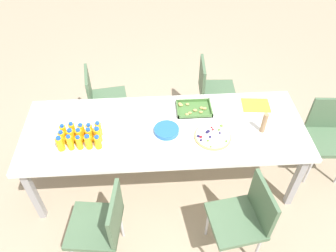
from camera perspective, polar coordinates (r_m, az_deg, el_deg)
The scene contains 28 objects.
ground_plane at distance 3.46m, azimuth -0.50°, elevation -8.97°, with size 12.00×12.00×0.00m, color tan.
party_table at distance 2.94m, azimuth -0.58°, elevation -1.15°, with size 2.51×0.89×0.73m.
chair_near_right at distance 2.71m, azimuth 13.24°, elevation -15.04°, with size 0.45×0.45×0.83m.
chair_end at distance 3.55m, azimuth 26.08°, elevation -1.00°, with size 0.43×0.43×0.83m.
chair_far_left at distance 3.66m, azimuth -11.45°, elevation 4.92°, with size 0.45×0.45×0.83m.
chair_near_left at distance 2.66m, azimuth -11.36°, elevation -16.29°, with size 0.45×0.45×0.83m.
chair_far_right at distance 3.74m, azimuth 7.61°, elevation 6.57°, with size 0.42×0.42×0.83m.
juice_bottle_0 at distance 2.83m, azimuth -18.28°, elevation -2.95°, with size 0.06×0.06×0.14m.
juice_bottle_1 at distance 2.81m, azimuth -16.70°, elevation -2.79°, with size 0.05×0.05×0.15m.
juice_bottle_2 at distance 2.80m, azimuth -15.21°, elevation -2.82°, with size 0.05×0.05×0.14m.
juice_bottle_3 at distance 2.78m, azimuth -13.72°, elevation -2.71°, with size 0.06×0.06×0.14m.
juice_bottle_4 at distance 2.77m, azimuth -12.11°, elevation -2.77°, with size 0.06×0.06×0.13m.
juice_bottle_5 at distance 2.88m, azimuth -17.94°, elevation -1.95°, with size 0.06×0.06×0.13m.
juice_bottle_6 at distance 2.86m, azimuth -16.52°, elevation -1.72°, with size 0.06×0.06×0.15m.
juice_bottle_7 at distance 2.84m, azimuth -15.15°, elevation -1.66°, with size 0.06×0.06×0.15m.
juice_bottle_8 at distance 2.83m, azimuth -13.54°, elevation -1.59°, with size 0.06×0.06×0.14m.
juice_bottle_9 at distance 2.81m, azimuth -12.12°, elevation -1.49°, with size 0.06×0.06×0.15m.
juice_bottle_10 at distance 2.93m, azimuth -17.73°, elevation -0.87°, with size 0.05×0.05×0.13m.
juice_bottle_11 at distance 2.91m, azimuth -16.30°, elevation -0.64°, with size 0.05×0.05×0.15m.
juice_bottle_12 at distance 2.89m, azimuth -14.81°, elevation -0.76°, with size 0.05×0.05×0.14m.
juice_bottle_13 at distance 2.88m, azimuth -13.49°, elevation -0.71°, with size 0.06×0.06×0.13m.
juice_bottle_14 at distance 2.86m, azimuth -12.00°, elevation -0.50°, with size 0.05×0.05×0.15m.
fruit_pizza at distance 2.84m, azimuth 7.76°, elevation -1.77°, with size 0.32×0.32×0.05m.
snack_tray at distance 3.08m, azimuth 4.50°, elevation 2.98°, with size 0.33×0.24×0.03m.
plate_stack at distance 2.86m, azimuth -0.26°, elevation -0.75°, with size 0.22×0.22×0.04m.
napkin_stack at distance 3.04m, azimuth -8.51°, elevation 1.67°, with size 0.15×0.15×0.02m, color white.
cardboard_tube at distance 2.93m, azimuth 16.39°, elevation 0.51°, with size 0.04×0.04×0.20m, color #9E7A56.
paper_folder at distance 3.24m, azimuth 15.04°, elevation 3.52°, with size 0.26×0.20×0.01m, color yellow.
Camera 1 is at (-0.10, -2.05, 2.79)m, focal length 35.01 mm.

